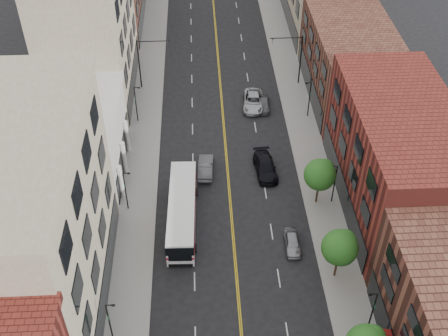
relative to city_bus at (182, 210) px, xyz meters
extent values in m
cube|color=gray|center=(-4.87, 13.24, -1.76)|extent=(4.00, 110.00, 0.15)
cube|color=gray|center=(15.13, 13.24, -1.76)|extent=(4.00, 110.00, 0.15)
cube|color=gray|center=(-11.87, -8.76, 7.16)|extent=(10.00, 22.00, 18.00)
cube|color=silver|center=(-11.87, 9.24, 2.16)|extent=(10.00, 14.00, 8.00)
cube|color=gray|center=(-11.87, 26.24, 7.16)|extent=(10.00, 20.00, 18.00)
cube|color=maroon|center=(22.13, 2.24, 4.16)|extent=(10.00, 22.00, 12.00)
cube|color=#562C22|center=(22.13, 23.24, 3.16)|extent=(10.00, 20.00, 10.00)
cylinder|color=black|center=(14.43, -7.76, -0.44)|extent=(0.22, 0.22, 2.50)
sphere|color=#225E1B|center=(14.43, -7.76, 2.21)|extent=(3.40, 3.40, 3.40)
sphere|color=#225E1B|center=(14.93, -7.36, 2.72)|extent=(2.04, 2.04, 2.04)
cylinder|color=black|center=(14.43, 2.24, -0.44)|extent=(0.22, 0.22, 2.50)
sphere|color=#225E1B|center=(14.43, 2.24, 2.21)|extent=(3.40, 3.40, 3.40)
sphere|color=#225E1B|center=(14.93, 2.64, 2.72)|extent=(2.04, 2.04, 2.04)
cylinder|color=black|center=(-5.87, -13.76, 0.81)|extent=(0.14, 0.14, 5.00)
cylinder|color=black|center=(-5.52, -13.76, 3.31)|extent=(0.70, 0.10, 0.10)
cube|color=black|center=(-5.27, -13.76, 3.26)|extent=(0.28, 0.14, 0.14)
cube|color=#19592D|center=(-5.87, -13.76, 1.71)|extent=(0.04, 0.55, 0.35)
cylinder|color=black|center=(-5.87, 2.24, 0.81)|extent=(0.14, 0.14, 5.00)
cylinder|color=black|center=(-5.52, 2.24, 3.31)|extent=(0.70, 0.10, 0.10)
cube|color=black|center=(-5.27, 2.24, 3.26)|extent=(0.28, 0.14, 0.14)
cube|color=#19592D|center=(-5.87, 2.24, 1.71)|extent=(0.04, 0.55, 0.35)
cylinder|color=black|center=(-5.87, 18.24, 0.81)|extent=(0.14, 0.14, 5.00)
cylinder|color=black|center=(-5.52, 18.24, 3.31)|extent=(0.70, 0.10, 0.10)
cube|color=black|center=(-5.27, 18.24, 3.26)|extent=(0.28, 0.14, 0.14)
cube|color=#19592D|center=(-5.87, 18.24, 1.71)|extent=(0.04, 0.55, 0.35)
cylinder|color=black|center=(16.13, -13.76, 0.81)|extent=(0.14, 0.14, 5.00)
cylinder|color=black|center=(15.78, -13.76, 3.31)|extent=(0.70, 0.10, 0.10)
cube|color=black|center=(15.53, -13.76, 3.26)|extent=(0.28, 0.14, 0.14)
cube|color=#19592D|center=(16.13, -13.76, 1.71)|extent=(0.04, 0.55, 0.35)
cylinder|color=black|center=(16.13, 2.24, 0.81)|extent=(0.14, 0.14, 5.00)
cylinder|color=black|center=(15.78, 2.24, 3.31)|extent=(0.70, 0.10, 0.10)
cube|color=black|center=(15.53, 2.24, 3.26)|extent=(0.28, 0.14, 0.14)
cube|color=#19592D|center=(16.13, 2.24, 1.71)|extent=(0.04, 0.55, 0.35)
cylinder|color=black|center=(16.13, 18.24, 0.81)|extent=(0.14, 0.14, 5.00)
cylinder|color=black|center=(15.78, 18.24, 3.31)|extent=(0.70, 0.10, 0.10)
cube|color=black|center=(15.53, 18.24, 3.26)|extent=(0.28, 0.14, 0.14)
cube|color=#19592D|center=(16.13, 18.24, 1.71)|extent=(0.04, 0.55, 0.35)
cylinder|color=black|center=(-5.87, 26.24, 1.91)|extent=(0.18, 0.18, 7.20)
cylinder|color=black|center=(-3.67, 26.24, 5.31)|extent=(4.40, 0.12, 0.12)
imported|color=black|center=(-1.87, 26.24, 4.91)|extent=(0.15, 0.18, 0.90)
cylinder|color=black|center=(16.13, 26.24, 1.91)|extent=(0.18, 0.18, 7.20)
cylinder|color=black|center=(13.93, 26.24, 5.31)|extent=(4.40, 0.12, 0.12)
imported|color=black|center=(12.13, 26.24, 4.91)|extent=(0.15, 0.18, 0.90)
cube|color=white|center=(0.00, 0.01, -0.16)|extent=(2.99, 12.31, 2.96)
cube|color=black|center=(0.00, 0.01, 0.56)|extent=(3.04, 12.35, 1.07)
cube|color=#B20C19|center=(0.00, 0.01, -0.46)|extent=(3.04, 12.35, 0.22)
cube|color=black|center=(-0.17, -6.13, 0.10)|extent=(2.25, 0.12, 1.63)
cylinder|color=black|center=(-1.46, -4.03, -1.35)|extent=(0.31, 0.99, 0.98)
cylinder|color=black|center=(1.23, -4.11, -1.35)|extent=(0.31, 0.99, 0.98)
cylinder|color=black|center=(-1.23, 4.13, -1.35)|extent=(0.31, 0.99, 0.98)
cylinder|color=black|center=(1.46, 4.05, -1.35)|extent=(0.31, 0.99, 0.98)
imported|color=gray|center=(10.93, -3.99, -1.19)|extent=(1.58, 3.80, 1.29)
imported|color=#515156|center=(2.59, 7.88, -1.07)|extent=(1.90, 4.76, 1.54)
imported|color=black|center=(9.43, 7.52, -1.03)|extent=(2.74, 5.73, 1.61)
imported|color=#ACAFB3|center=(9.27, 21.00, -1.04)|extent=(3.21, 6.00, 1.60)
imported|color=#535358|center=(10.63, 20.30, -1.19)|extent=(1.90, 3.92, 1.29)
camera|label=1|loc=(2.23, -40.93, 40.84)|focal=45.00mm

